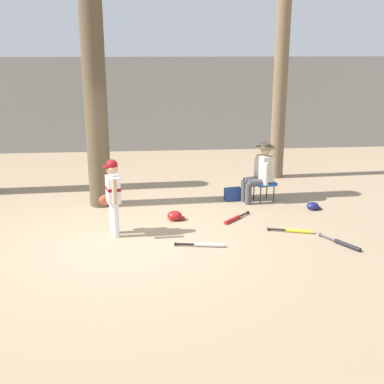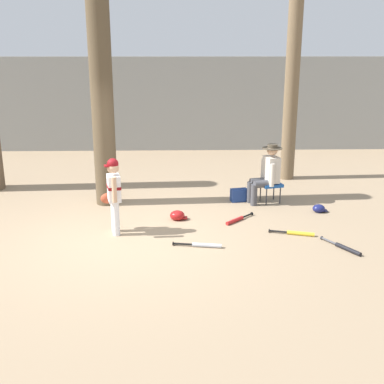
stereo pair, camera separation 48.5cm
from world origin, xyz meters
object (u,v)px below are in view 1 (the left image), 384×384
young_ballplayer (112,193)px  batting_helmet_navy (313,206)px  bat_red_barrel (234,219)px  batting_helmet_red (175,216)px  handbag_beside_stool (233,194)px  tree_behind_spectator (281,70)px  bat_yellow_trainer (295,231)px  bat_black_composite (344,244)px  bat_aluminum_silver (205,245)px  tree_near_player (95,86)px  folding_stool (264,184)px  seated_spectator (260,171)px

young_ballplayer → batting_helmet_navy: 3.96m
young_ballplayer → bat_red_barrel: bearing=13.3°
batting_helmet_navy → batting_helmet_red: (-2.72, -0.35, 0.01)m
young_ballplayer → handbag_beside_stool: young_ballplayer is taller
tree_behind_spectator → bat_red_barrel: size_ratio=9.64×
bat_yellow_trainer → bat_red_barrel: (-0.94, 0.69, 0.00)m
young_ballplayer → bat_yellow_trainer: size_ratio=1.74×
bat_black_composite → batting_helmet_navy: size_ratio=2.58×
bat_aluminum_silver → batting_helmet_red: (-0.41, 1.29, 0.05)m
handbag_beside_stool → bat_aluminum_silver: 2.53m
tree_near_player → bat_aluminum_silver: size_ratio=6.79×
folding_stool → bat_black_composite: 2.59m
tree_behind_spectator → bat_yellow_trainer: 4.52m
folding_stool → bat_aluminum_silver: size_ratio=0.62×
bat_yellow_trainer → seated_spectator: bearing=97.0°
folding_stool → batting_helmet_navy: (0.83, -0.65, -0.29)m
young_ballplayer → folding_stool: bearing=29.0°
handbag_beside_stool → batting_helmet_navy: bearing=-26.8°
bat_yellow_trainer → tree_near_player: bearing=151.6°
tree_near_player → young_ballplayer: size_ratio=4.07×
bat_black_composite → tree_behind_spectator: bearing=89.7°
bat_yellow_trainer → bat_black_composite: bearing=-47.0°
batting_helmet_red → tree_behind_spectator: bearing=47.4°
folding_stool → batting_helmet_navy: bearing=-38.0°
tree_behind_spectator → seated_spectator: size_ratio=4.67×
folding_stool → batting_helmet_red: 2.16m
bat_aluminum_silver → batting_helmet_red: batting_helmet_red is taller
tree_near_player → batting_helmet_red: size_ratio=16.59×
handbag_beside_stool → bat_aluminum_silver: bearing=-109.9°
tree_behind_spectator → batting_helmet_red: bearing=-132.6°
bat_yellow_trainer → folding_stool: bearing=94.0°
seated_spectator → folding_stool: bearing=14.2°
seated_spectator → bat_aluminum_silver: (-1.39, -2.27, -0.61)m
handbag_beside_stool → batting_helmet_navy: size_ratio=1.21×
seated_spectator → handbag_beside_stool: seated_spectator is taller
folding_stool → seated_spectator: size_ratio=0.40×
folding_stool → handbag_beside_stool: size_ratio=1.43×
bat_yellow_trainer → bat_red_barrel: same height
tree_behind_spectator → bat_red_barrel: (-1.56, -3.01, -2.51)m
batting_helmet_navy → tree_behind_spectator: bearing=91.8°
tree_near_player → seated_spectator: tree_near_player is taller
bat_black_composite → batting_helmet_red: size_ratio=2.27×
seated_spectator → batting_helmet_red: bearing=-151.5°
bat_aluminum_silver → batting_helmet_navy: bearing=35.4°
seated_spectator → bat_yellow_trainer: size_ratio=1.60×
bat_yellow_trainer → bat_aluminum_silver: same height
handbag_beside_stool → bat_black_composite: 2.89m
tree_near_player → bat_red_barrel: 3.61m
young_ballplayer → bat_yellow_trainer: young_ballplayer is taller
bat_aluminum_silver → bat_red_barrel: bearing=59.8°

